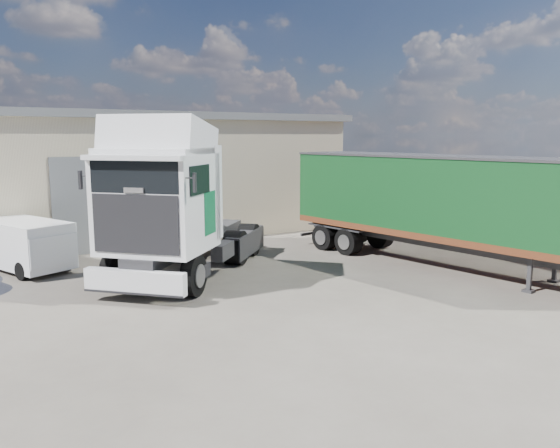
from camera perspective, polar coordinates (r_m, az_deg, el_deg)
ground at (r=13.51m, az=1.73°, el=-9.57°), size 120.00×120.00×0.00m
brick_boundary_wall at (r=25.10m, az=16.63°, el=1.73°), size 0.35×26.00×2.50m
tractor_unit at (r=16.48m, az=-11.15°, el=1.08°), size 7.04×7.03×4.92m
box_trailer at (r=18.97m, az=16.06°, el=2.54°), size 4.29×11.41×3.71m
panel_van at (r=19.65m, az=-25.26°, el=-1.95°), size 3.02×4.30×1.63m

